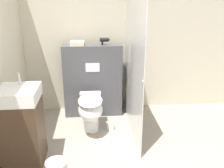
% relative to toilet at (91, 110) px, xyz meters
% --- Properties ---
extents(wall_back, '(8.00, 0.06, 2.50)m').
position_rel_toilet_xyz_m(wall_back, '(0.25, 0.89, 0.89)').
color(wall_back, beige).
rests_on(wall_back, ground_plane).
extents(partition_panel, '(0.95, 0.28, 1.20)m').
position_rel_toilet_xyz_m(partition_panel, '(0.05, 0.63, 0.24)').
color(partition_panel, '#4C4C51').
rests_on(partition_panel, ground_plane).
extents(shower_glass, '(0.04, 1.58, 2.11)m').
position_rel_toilet_xyz_m(shower_glass, '(0.62, 0.07, 0.70)').
color(shower_glass, silver).
rests_on(shower_glass, ground_plane).
extents(toilet, '(0.35, 0.65, 0.54)m').
position_rel_toilet_xyz_m(toilet, '(0.00, 0.00, 0.00)').
color(toilet, white).
rests_on(toilet, ground_plane).
extents(sink_vanity, '(0.45, 0.47, 1.10)m').
position_rel_toilet_xyz_m(sink_vanity, '(-0.80, -0.66, 0.13)').
color(sink_vanity, '#473323').
rests_on(sink_vanity, ground_plane).
extents(hair_drier, '(0.17, 0.06, 0.11)m').
position_rel_toilet_xyz_m(hair_drier, '(0.25, 0.61, 0.92)').
color(hair_drier, black).
rests_on(hair_drier, partition_panel).
extents(folded_towel, '(0.22, 0.18, 0.07)m').
position_rel_toilet_xyz_m(folded_towel, '(-0.18, 0.61, 0.88)').
color(folded_towel, beige).
rests_on(folded_towel, partition_panel).
extents(spare_toilet_roll, '(0.11, 0.11, 0.10)m').
position_rel_toilet_xyz_m(spare_toilet_roll, '(0.30, 0.05, -0.30)').
color(spare_toilet_roll, white).
rests_on(spare_toilet_roll, ground_plane).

